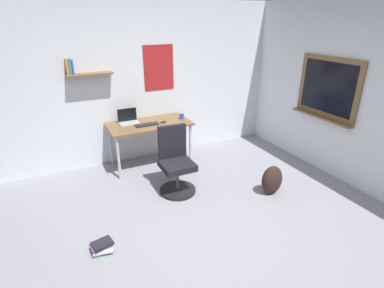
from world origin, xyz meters
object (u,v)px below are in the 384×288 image
Objects in this scene: desk at (150,127)px; backpack at (272,180)px; laptop at (128,120)px; office_chair at (176,164)px; book_stack_on_floor at (102,247)px; keyboard at (147,125)px; coffee_mug at (182,116)px; computer_mouse at (163,122)px.

backpack is (1.23, -1.64, -0.45)m from desk.
desk is at bearing 126.80° from backpack.
desk reaches higher than backpack.
office_chair is at bearing -72.44° from laptop.
book_stack_on_floor is at bearing -123.37° from desk.
office_chair is (0.05, -0.95, -0.26)m from desk.
keyboard is 0.64m from coffee_mug.
keyboard reaches higher than backpack.
backpack is at bearing -30.39° from office_chair.
office_chair reaches higher than keyboard.
coffee_mug is (0.87, -0.19, -0.01)m from laptop.
computer_mouse is at bearing -21.69° from desk.
backpack is 2.40m from book_stack_on_floor.
office_chair is 9.13× the size of computer_mouse.
laptop is 0.34m from keyboard.
desk is 1.40× the size of office_chair.
office_chair is 10.33× the size of coffee_mug.
keyboard is 4.02× the size of coffee_mug.
computer_mouse reaches higher than desk.
laptop is at bearing 152.14° from desk.
desk is at bearing -27.86° from laptop.
coffee_mug is (0.51, 0.92, 0.38)m from office_chair.
coffee_mug is at bearing 4.52° from keyboard.
laptop is 1.26× the size of book_stack_on_floor.
coffee_mug is (0.35, 0.05, 0.03)m from computer_mouse.
keyboard is (0.23, -0.24, -0.04)m from laptop.
backpack is at bearing -56.91° from computer_mouse.
keyboard is 0.86× the size of backpack.
computer_mouse is (0.16, 0.87, 0.35)m from office_chair.
desk is 4.30× the size of laptop.
desk is 0.58m from coffee_mug.
office_chair is at bearing -82.25° from keyboard.
keyboard is at bearing 180.00° from computer_mouse.
coffee_mug is 0.21× the size of backpack.
office_chair is at bearing 149.61° from backpack.
laptop is 2.98× the size of computer_mouse.
coffee_mug reaches higher than backpack.
keyboard is at bearing 129.75° from backpack.
desk is at bearing 56.63° from book_stack_on_floor.
coffee_mug is at bearing 112.38° from backpack.
coffee_mug reaches higher than keyboard.
backpack is at bearing -49.68° from laptop.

